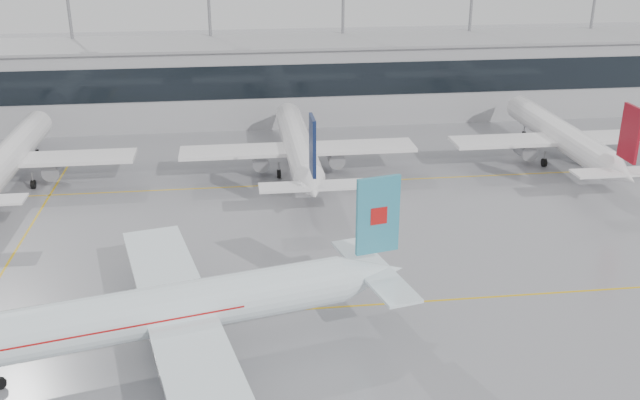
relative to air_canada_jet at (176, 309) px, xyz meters
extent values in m
plane|color=gray|center=(12.93, 5.30, -3.88)|extent=(320.00, 320.00, 0.00)
cube|color=gold|center=(12.93, 5.30, -3.88)|extent=(120.00, 0.25, 0.01)
cube|color=gold|center=(12.93, 35.30, -3.88)|extent=(120.00, 0.25, 0.01)
cube|color=gold|center=(-17.07, 20.30, -3.88)|extent=(0.25, 60.00, 0.01)
cube|color=#9A9A9E|center=(12.93, 67.30, 2.12)|extent=(180.00, 15.00, 12.00)
cube|color=black|center=(12.93, 59.75, 3.62)|extent=(180.00, 0.20, 5.00)
cube|color=gray|center=(12.93, 67.30, 8.32)|extent=(182.00, 16.00, 0.40)
cylinder|color=gray|center=(-20.07, 73.30, 7.12)|extent=(0.50, 0.50, 22.00)
cylinder|color=gray|center=(1.93, 73.30, 7.12)|extent=(0.50, 0.50, 22.00)
cylinder|color=gray|center=(23.93, 73.30, 7.12)|extent=(0.50, 0.50, 22.00)
cylinder|color=gray|center=(45.93, 73.30, 7.12)|extent=(0.50, 0.50, 22.00)
cylinder|color=gray|center=(67.93, 73.30, 7.12)|extent=(0.50, 0.50, 22.00)
cylinder|color=white|center=(-1.23, -0.28, 0.07)|extent=(28.57, 10.00, 3.73)
cone|color=white|center=(15.36, 3.53, 0.07)|extent=(6.29, 4.89, 3.73)
cube|color=white|center=(0.23, 0.05, -0.33)|extent=(11.77, 31.16, 0.45)
cube|color=white|center=(15.56, 3.57, 0.37)|extent=(5.38, 12.18, 0.25)
cube|color=teal|center=(15.75, 3.62, 5.12)|extent=(3.59, 1.15, 6.37)
cylinder|color=gray|center=(0.81, -4.74, -1.83)|extent=(3.98, 2.85, 2.10)
cylinder|color=gray|center=(-1.33, 4.62, -1.83)|extent=(3.98, 2.85, 2.10)
cylinder|color=black|center=(-12.18, -2.80, -3.43)|extent=(0.94, 0.49, 0.90)
cylinder|color=gray|center=(1.78, -2.26, -2.52)|extent=(0.24, 0.24, 1.64)
cylinder|color=black|center=(1.78, -2.26, -3.33)|extent=(1.17, 0.68, 1.10)
cylinder|color=gray|center=(0.62, 2.81, -2.52)|extent=(0.24, 0.24, 1.64)
cylinder|color=black|center=(0.62, 2.81, -3.33)|extent=(1.17, 0.68, 1.10)
cube|color=#B70F0F|center=(15.75, 3.62, 5.13)|extent=(1.47, 0.75, 1.40)
cube|color=#B70F0F|center=(-4.16, -0.95, 0.27)|extent=(18.39, 7.70, 0.12)
cylinder|color=white|center=(-22.07, 40.30, -0.08)|extent=(3.59, 27.36, 3.59)
cone|color=white|center=(-22.07, 55.98, -0.08)|extent=(3.59, 4.00, 3.59)
cube|color=white|center=(-22.07, 38.80, -0.48)|extent=(29.64, 5.00, 0.45)
cylinder|color=gray|center=(-17.27, 39.30, -1.98)|extent=(2.10, 3.60, 2.10)
cylinder|color=gray|center=(-22.07, 50.98, -2.66)|extent=(0.20, 0.20, 1.56)
cylinder|color=black|center=(-22.07, 50.98, -3.43)|extent=(0.30, 0.90, 0.90)
cylinder|color=gray|center=(-19.47, 37.80, -2.56)|extent=(0.24, 0.24, 1.56)
cylinder|color=black|center=(-19.47, 37.80, -3.33)|extent=(0.45, 1.10, 1.10)
cylinder|color=white|center=(12.93, 40.30, -0.08)|extent=(3.59, 27.36, 3.59)
cone|color=white|center=(12.93, 55.98, -0.08)|extent=(3.59, 4.00, 3.59)
cone|color=white|center=(12.93, 23.82, -0.08)|extent=(3.59, 5.60, 3.59)
cube|color=white|center=(12.93, 38.80, -0.48)|extent=(29.64, 5.00, 0.45)
cube|color=white|center=(12.93, 23.62, 0.22)|extent=(11.40, 2.80, 0.25)
cube|color=#111D42|center=(12.93, 23.42, 4.77)|extent=(0.35, 3.60, 6.12)
cylinder|color=gray|center=(8.13, 39.30, -1.98)|extent=(2.10, 3.60, 2.10)
cylinder|color=gray|center=(17.73, 39.30, -1.98)|extent=(2.10, 3.60, 2.10)
cylinder|color=gray|center=(12.93, 50.98, -2.66)|extent=(0.20, 0.20, 1.56)
cylinder|color=black|center=(12.93, 50.98, -3.43)|extent=(0.30, 0.90, 0.90)
cylinder|color=gray|center=(10.33, 37.80, -2.56)|extent=(0.24, 0.24, 1.56)
cylinder|color=black|center=(10.33, 37.80, -3.33)|extent=(0.45, 1.10, 1.10)
cylinder|color=gray|center=(15.53, 37.80, -2.56)|extent=(0.24, 0.24, 1.56)
cylinder|color=black|center=(15.53, 37.80, -3.33)|extent=(0.45, 1.10, 1.10)
cylinder|color=white|center=(47.93, 40.30, -0.08)|extent=(3.59, 27.36, 3.59)
cone|color=white|center=(47.93, 55.98, -0.08)|extent=(3.59, 4.00, 3.59)
cone|color=white|center=(47.93, 23.82, -0.08)|extent=(3.59, 5.60, 3.59)
cube|color=white|center=(47.93, 38.80, -0.48)|extent=(29.64, 5.00, 0.45)
cube|color=white|center=(47.93, 23.62, 0.22)|extent=(11.40, 2.80, 0.25)
cube|color=maroon|center=(47.93, 23.42, 4.77)|extent=(0.35, 3.60, 6.12)
cylinder|color=gray|center=(43.13, 39.30, -1.98)|extent=(2.10, 3.60, 2.10)
cylinder|color=gray|center=(52.73, 39.30, -1.98)|extent=(2.10, 3.60, 2.10)
cylinder|color=gray|center=(47.93, 50.98, -2.66)|extent=(0.20, 0.20, 1.56)
cylinder|color=black|center=(47.93, 50.98, -3.43)|extent=(0.30, 0.90, 0.90)
cylinder|color=gray|center=(45.33, 37.80, -2.56)|extent=(0.24, 0.24, 1.56)
cylinder|color=black|center=(45.33, 37.80, -3.33)|extent=(0.45, 1.10, 1.10)
cylinder|color=gray|center=(50.53, 37.80, -2.56)|extent=(0.24, 0.24, 1.56)
cylinder|color=black|center=(50.53, 37.80, -3.33)|extent=(0.45, 1.10, 1.10)
camera|label=1|loc=(4.77, -46.64, 26.90)|focal=40.00mm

